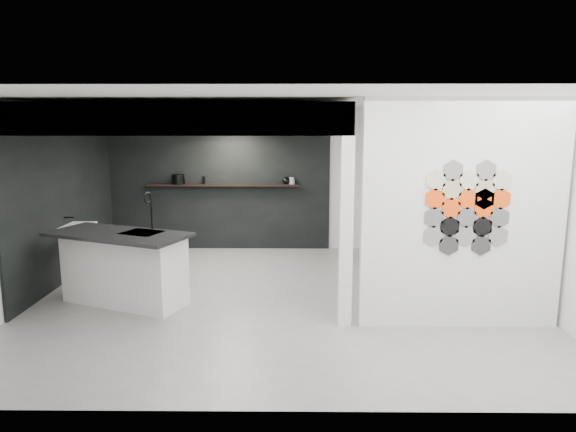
# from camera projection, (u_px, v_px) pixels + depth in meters

# --- Properties ---
(floor) EXTENTS (7.00, 6.00, 0.01)m
(floor) POSITION_uv_depth(u_px,v_px,m) (281.00, 298.00, 7.46)
(floor) COLOR slate
(partition_panel) EXTENTS (2.45, 0.15, 2.80)m
(partition_panel) POSITION_uv_depth(u_px,v_px,m) (462.00, 215.00, 6.21)
(partition_panel) COLOR silver
(partition_panel) RESTS_ON floor
(bay_clad_back) EXTENTS (4.40, 0.04, 2.35)m
(bay_clad_back) POSITION_uv_depth(u_px,v_px,m) (219.00, 191.00, 10.19)
(bay_clad_back) COLOR black
(bay_clad_back) RESTS_ON floor
(bay_clad_left) EXTENTS (0.04, 4.00, 2.35)m
(bay_clad_left) POSITION_uv_depth(u_px,v_px,m) (67.00, 206.00, 8.27)
(bay_clad_left) COLOR black
(bay_clad_left) RESTS_ON floor
(bulkhead) EXTENTS (4.40, 4.00, 0.40)m
(bulkhead) POSITION_uv_depth(u_px,v_px,m) (199.00, 120.00, 8.00)
(bulkhead) COLOR silver
(bulkhead) RESTS_ON corner_column
(corner_column) EXTENTS (0.16, 0.16, 2.35)m
(corner_column) POSITION_uv_depth(u_px,v_px,m) (346.00, 233.00, 6.26)
(corner_column) COLOR silver
(corner_column) RESTS_ON floor
(fascia_beam) EXTENTS (4.40, 0.16, 0.40)m
(fascia_beam) POSITION_uv_depth(u_px,v_px,m) (170.00, 119.00, 6.11)
(fascia_beam) COLOR silver
(fascia_beam) RESTS_ON corner_column
(wall_basin) EXTENTS (0.40, 0.60, 0.12)m
(wall_basin) POSITION_uv_depth(u_px,v_px,m) (78.00, 229.00, 8.13)
(wall_basin) COLOR silver
(wall_basin) RESTS_ON bay_clad_left
(display_shelf) EXTENTS (3.00, 0.15, 0.04)m
(display_shelf) POSITION_uv_depth(u_px,v_px,m) (223.00, 185.00, 10.06)
(display_shelf) COLOR black
(display_shelf) RESTS_ON bay_clad_back
(kitchen_island) EXTENTS (2.12, 1.53, 1.57)m
(kitchen_island) POSITION_uv_depth(u_px,v_px,m) (124.00, 267.00, 7.14)
(kitchen_island) COLOR silver
(kitchen_island) RESTS_ON floor
(stockpot) EXTENTS (0.24, 0.24, 0.19)m
(stockpot) POSITION_uv_depth(u_px,v_px,m) (178.00, 179.00, 10.05)
(stockpot) COLOR black
(stockpot) RESTS_ON display_shelf
(kettle) EXTENTS (0.22, 0.22, 0.14)m
(kettle) POSITION_uv_depth(u_px,v_px,m) (286.00, 180.00, 10.03)
(kettle) COLOR black
(kettle) RESTS_ON display_shelf
(glass_bowl) EXTENTS (0.16, 0.16, 0.09)m
(glass_bowl) POSITION_uv_depth(u_px,v_px,m) (292.00, 182.00, 10.04)
(glass_bowl) COLOR gray
(glass_bowl) RESTS_ON display_shelf
(glass_vase) EXTENTS (0.11, 0.11, 0.13)m
(glass_vase) POSITION_uv_depth(u_px,v_px,m) (292.00, 181.00, 10.03)
(glass_vase) COLOR gray
(glass_vase) RESTS_ON display_shelf
(bottle_dark) EXTENTS (0.07, 0.07, 0.15)m
(bottle_dark) POSITION_uv_depth(u_px,v_px,m) (204.00, 180.00, 10.04)
(bottle_dark) COLOR black
(bottle_dark) RESTS_ON display_shelf
(utensil_cup) EXTENTS (0.07, 0.07, 0.09)m
(utensil_cup) POSITION_uv_depth(u_px,v_px,m) (183.00, 182.00, 10.05)
(utensil_cup) COLOR black
(utensil_cup) RESTS_ON display_shelf
(hex_tile_cluster) EXTENTS (1.04, 0.02, 1.16)m
(hex_tile_cluster) POSITION_uv_depth(u_px,v_px,m) (468.00, 208.00, 6.10)
(hex_tile_cluster) COLOR silver
(hex_tile_cluster) RESTS_ON partition_panel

